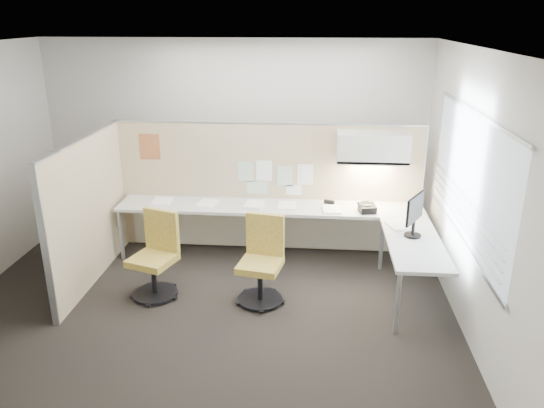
# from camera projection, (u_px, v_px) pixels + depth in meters

# --- Properties ---
(floor) EXTENTS (5.50, 4.50, 0.01)m
(floor) POSITION_uv_depth(u_px,v_px,m) (208.00, 302.00, 6.05)
(floor) COLOR black
(floor) RESTS_ON ground
(ceiling) EXTENTS (5.50, 4.50, 0.01)m
(ceiling) POSITION_uv_depth(u_px,v_px,m) (196.00, 46.00, 5.10)
(ceiling) COLOR white
(ceiling) RESTS_ON wall_back
(wall_back) EXTENTS (5.50, 0.02, 2.80)m
(wall_back) POSITION_uv_depth(u_px,v_px,m) (234.00, 138.00, 7.69)
(wall_back) COLOR beige
(wall_back) RESTS_ON ground
(wall_front) EXTENTS (5.50, 0.02, 2.80)m
(wall_front) POSITION_uv_depth(u_px,v_px,m) (131.00, 289.00, 3.47)
(wall_front) COLOR beige
(wall_front) RESTS_ON ground
(wall_right) EXTENTS (0.02, 4.50, 2.80)m
(wall_right) POSITION_uv_depth(u_px,v_px,m) (470.00, 192.00, 5.36)
(wall_right) COLOR beige
(wall_right) RESTS_ON ground
(window_pane) EXTENTS (0.01, 2.80, 1.30)m
(window_pane) POSITION_uv_depth(u_px,v_px,m) (469.00, 178.00, 5.31)
(window_pane) COLOR #A0AABA
(window_pane) RESTS_ON wall_right
(partition_back) EXTENTS (4.10, 0.06, 1.75)m
(partition_back) POSITION_uv_depth(u_px,v_px,m) (268.00, 187.00, 7.21)
(partition_back) COLOR tan
(partition_back) RESTS_ON floor
(partition_left) EXTENTS (0.06, 2.20, 1.75)m
(partition_left) POSITION_uv_depth(u_px,v_px,m) (90.00, 211.00, 6.34)
(partition_left) COLOR tan
(partition_left) RESTS_ON floor
(desk) EXTENTS (4.00, 2.07, 0.73)m
(desk) POSITION_uv_depth(u_px,v_px,m) (294.00, 220.00, 6.83)
(desk) COLOR beige
(desk) RESTS_ON floor
(overhead_bin) EXTENTS (0.90, 0.36, 0.38)m
(overhead_bin) POSITION_uv_depth(u_px,v_px,m) (373.00, 148.00, 6.69)
(overhead_bin) COLOR beige
(overhead_bin) RESTS_ON partition_back
(task_light_strip) EXTENTS (0.60, 0.06, 0.02)m
(task_light_strip) POSITION_uv_depth(u_px,v_px,m) (372.00, 164.00, 6.76)
(task_light_strip) COLOR #FFEABF
(task_light_strip) RESTS_ON overhead_bin
(pinned_papers) EXTENTS (1.01, 0.00, 0.47)m
(pinned_papers) POSITION_uv_depth(u_px,v_px,m) (274.00, 177.00, 7.12)
(pinned_papers) COLOR #8CBF8C
(pinned_papers) RESTS_ON partition_back
(poster) EXTENTS (0.28, 0.00, 0.35)m
(poster) POSITION_uv_depth(u_px,v_px,m) (150.00, 147.00, 7.12)
(poster) COLOR orange
(poster) RESTS_ON partition_back
(chair_left) EXTENTS (0.58, 0.60, 0.98)m
(chair_left) POSITION_uv_depth(u_px,v_px,m) (156.00, 258.00, 6.09)
(chair_left) COLOR black
(chair_left) RESTS_ON floor
(chair_right) EXTENTS (0.53, 0.55, 0.98)m
(chair_right) POSITION_uv_depth(u_px,v_px,m) (262.00, 263.00, 5.97)
(chair_right) COLOR black
(chair_right) RESTS_ON floor
(monitor) EXTENTS (0.25, 0.42, 0.48)m
(monitor) POSITION_uv_depth(u_px,v_px,m) (415.00, 213.00, 5.89)
(monitor) COLOR black
(monitor) RESTS_ON desk
(phone) EXTENTS (0.25, 0.23, 0.12)m
(phone) POSITION_uv_depth(u_px,v_px,m) (367.00, 208.00, 6.70)
(phone) COLOR black
(phone) RESTS_ON desk
(stapler) EXTENTS (0.15, 0.09, 0.05)m
(stapler) POSITION_uv_depth(u_px,v_px,m) (329.00, 202.00, 7.01)
(stapler) COLOR black
(stapler) RESTS_ON desk
(tape_dispenser) EXTENTS (0.11, 0.09, 0.06)m
(tape_dispenser) POSITION_uv_depth(u_px,v_px,m) (365.00, 204.00, 6.93)
(tape_dispenser) COLOR black
(tape_dispenser) RESTS_ON desk
(coat_hook) EXTENTS (0.18, 0.42, 1.28)m
(coat_hook) POSITION_uv_depth(u_px,v_px,m) (50.00, 184.00, 5.55)
(coat_hook) COLOR silver
(coat_hook) RESTS_ON partition_left
(paper_stack_0) EXTENTS (0.24, 0.31, 0.04)m
(paper_stack_0) POSITION_uv_depth(u_px,v_px,m) (162.00, 202.00, 7.04)
(paper_stack_0) COLOR white
(paper_stack_0) RESTS_ON desk
(paper_stack_1) EXTENTS (0.28, 0.33, 0.02)m
(paper_stack_1) POSITION_uv_depth(u_px,v_px,m) (207.00, 203.00, 7.01)
(paper_stack_1) COLOR white
(paper_stack_1) RESTS_ON desk
(paper_stack_2) EXTENTS (0.26, 0.32, 0.04)m
(paper_stack_2) POSITION_uv_depth(u_px,v_px,m) (254.00, 205.00, 6.91)
(paper_stack_2) COLOR white
(paper_stack_2) RESTS_ON desk
(paper_stack_3) EXTENTS (0.24, 0.31, 0.01)m
(paper_stack_3) POSITION_uv_depth(u_px,v_px,m) (287.00, 205.00, 6.94)
(paper_stack_3) COLOR white
(paper_stack_3) RESTS_ON desk
(paper_stack_4) EXTENTS (0.25, 0.32, 0.02)m
(paper_stack_4) POSITION_uv_depth(u_px,v_px,m) (332.00, 209.00, 6.78)
(paper_stack_4) COLOR white
(paper_stack_4) RESTS_ON desk
(paper_stack_5) EXTENTS (0.31, 0.36, 0.02)m
(paper_stack_5) POSITION_uv_depth(u_px,v_px,m) (398.00, 225.00, 6.27)
(paper_stack_5) COLOR white
(paper_stack_5) RESTS_ON desk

